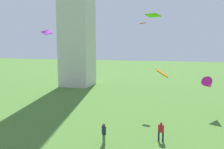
% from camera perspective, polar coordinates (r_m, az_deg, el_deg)
% --- Properties ---
extents(person_0, '(0.46, 0.54, 1.79)m').
position_cam_1_polar(person_0, '(19.70, -2.02, -14.03)').
color(person_0, '#51754C').
rests_on(person_0, ground_plane).
extents(person_1, '(0.51, 0.37, 1.70)m').
position_cam_1_polar(person_1, '(20.65, 11.94, -13.31)').
color(person_1, '#1E2333').
rests_on(person_1, ground_plane).
extents(kite_flying_2, '(2.04, 2.45, 1.96)m').
position_cam_1_polar(kite_flying_2, '(29.23, 22.67, -2.24)').
color(kite_flying_2, '#CC1A8B').
extents(kite_flying_3, '(1.58, 1.45, 0.30)m').
position_cam_1_polar(kite_flying_3, '(22.39, 10.03, 14.11)').
color(kite_flying_3, '#59DA0B').
extents(kite_flying_5, '(1.00, 1.43, 0.57)m').
position_cam_1_polar(kite_flying_5, '(16.88, 12.10, 0.36)').
color(kite_flying_5, orange).
extents(kite_flying_7, '(1.05, 0.91, 0.49)m').
position_cam_1_polar(kite_flying_7, '(20.25, -15.72, 9.93)').
color(kite_flying_7, purple).
extents(kite_flying_8, '(0.94, 0.79, 0.15)m').
position_cam_1_polar(kite_flying_8, '(31.98, 7.62, 12.38)').
color(kite_flying_8, '#CE4312').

